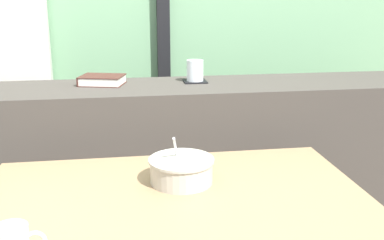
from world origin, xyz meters
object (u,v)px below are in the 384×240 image
Objects in this scene: breakfast_table at (176,232)px; soup_bowl at (181,170)px; juice_glass at (195,71)px; coaster_square at (195,81)px; closed_book at (102,80)px.

soup_bowl is at bearing 73.88° from breakfast_table.
juice_glass is at bearing 76.93° from breakfast_table.
breakfast_table is at bearing -106.12° from soup_bowl.
coaster_square reaches higher than soup_bowl.
juice_glass is 0.44× the size of closed_book.
soup_bowl reaches higher than breakfast_table.
closed_book is at bearing 179.32° from coaster_square.
soup_bowl is (-0.15, -0.65, -0.19)m from juice_glass.
soup_bowl is at bearing -102.56° from juice_glass.
breakfast_table is at bearing -103.07° from coaster_square.
coaster_square is 1.10× the size of juice_glass.
soup_bowl is at bearing -102.56° from coaster_square.
closed_book is at bearing 111.17° from soup_bowl.
coaster_square is (0.18, 0.76, 0.30)m from breakfast_table.
breakfast_table is 12.19× the size of juice_glass.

